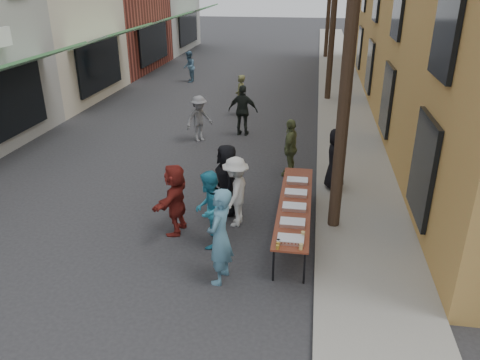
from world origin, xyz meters
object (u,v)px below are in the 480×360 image
(utility_pole_near, at_px, (352,22))
(guest_front_a, at_px, (227,180))
(serving_table, at_px, (295,204))
(guest_front_c, at_px, (209,210))
(server, at_px, (336,159))
(catering_tray_sausage, at_px, (291,240))

(utility_pole_near, relative_size, guest_front_a, 5.15)
(serving_table, bearing_deg, guest_front_a, 157.00)
(utility_pole_near, distance_m, guest_front_a, 4.44)
(guest_front_a, relative_size, guest_front_c, 1.03)
(guest_front_a, xyz_separation_m, guest_front_c, (-0.10, -1.51, -0.03))
(utility_pole_near, relative_size, serving_table, 2.25)
(utility_pole_near, height_order, serving_table, utility_pole_near)
(guest_front_a, height_order, guest_front_c, guest_front_a)
(utility_pole_near, height_order, server, utility_pole_near)
(guest_front_a, bearing_deg, serving_table, 43.38)
(server, bearing_deg, catering_tray_sausage, 163.20)
(utility_pole_near, height_order, guest_front_c, utility_pole_near)
(utility_pole_near, bearing_deg, catering_tray_sausage, -113.95)
(utility_pole_near, relative_size, server, 5.47)
(catering_tray_sausage, distance_m, server, 4.15)
(utility_pole_near, height_order, catering_tray_sausage, utility_pole_near)
(serving_table, bearing_deg, guest_front_c, -155.19)
(serving_table, relative_size, guest_front_c, 2.36)
(utility_pole_near, relative_size, catering_tray_sausage, 18.00)
(catering_tray_sausage, bearing_deg, guest_front_c, 154.34)
(serving_table, xyz_separation_m, server, (0.94, 2.39, 0.21))
(server, bearing_deg, utility_pole_near, 174.85)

